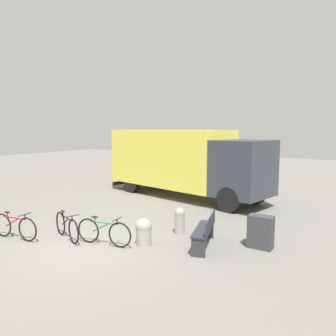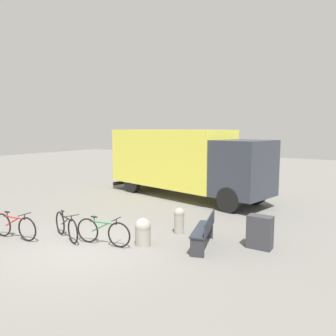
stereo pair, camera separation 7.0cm
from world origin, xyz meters
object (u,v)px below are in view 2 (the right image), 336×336
(bicycle_near, at_px, (14,226))
(park_bench, at_px, (205,230))
(bicycle_middle, at_px, (66,226))
(bicycle_far, at_px, (103,232))
(delivery_truck, at_px, (183,160))
(utility_box, at_px, (260,232))
(bollard_far_bench, at_px, (179,220))
(bollard_near_bench, at_px, (143,231))

(bicycle_near, bearing_deg, park_bench, 18.00)
(bicycle_near, relative_size, bicycle_middle, 1.05)
(park_bench, distance_m, bicycle_far, 2.69)
(delivery_truck, height_order, utility_box, delivery_truck)
(bicycle_near, xyz_separation_m, bollard_far_bench, (3.63, 2.91, 0.06))
(bollard_far_bench, xyz_separation_m, utility_box, (2.37, 0.09, 0.01))
(park_bench, relative_size, bollard_far_bench, 2.08)
(bollard_near_bench, xyz_separation_m, utility_box, (2.66, 1.46, 0.05))
(park_bench, bearing_deg, bicycle_near, 98.62)
(park_bench, xyz_separation_m, bicycle_far, (-2.35, -1.32, -0.11))
(bollard_far_bench, distance_m, utility_box, 2.37)
(utility_box, bearing_deg, bicycle_far, -150.46)
(park_bench, distance_m, bicycle_near, 5.31)
(park_bench, xyz_separation_m, bollard_near_bench, (-1.44, -0.76, -0.09))
(delivery_truck, relative_size, bollard_far_bench, 10.67)
(bicycle_middle, distance_m, bicycle_far, 1.23)
(bollard_near_bench, bearing_deg, bicycle_far, -148.27)
(delivery_truck, height_order, bicycle_middle, delivery_truck)
(bicycle_middle, bearing_deg, bicycle_far, 28.75)
(bicycle_far, bearing_deg, bollard_near_bench, 21.46)
(delivery_truck, height_order, bicycle_near, delivery_truck)
(bicycle_near, relative_size, bollard_near_bench, 2.25)
(park_bench, distance_m, bicycle_middle, 3.87)
(bollard_far_bench, bearing_deg, delivery_truck, 119.09)
(delivery_truck, height_order, bollard_near_bench, delivery_truck)
(bicycle_middle, distance_m, bollard_near_bench, 2.25)
(bicycle_near, xyz_separation_m, bollard_near_bench, (3.34, 1.54, 0.02))
(bicycle_far, bearing_deg, park_bench, 19.04)
(bicycle_middle, distance_m, utility_box, 5.27)
(bicycle_middle, relative_size, bicycle_far, 0.96)
(park_bench, distance_m, bollard_near_bench, 1.63)
(bicycle_middle, bearing_deg, park_bench, 42.70)
(bicycle_near, height_order, bollard_far_bench, bollard_far_bench)
(bicycle_middle, height_order, bollard_near_bench, bicycle_middle)
(delivery_truck, height_order, park_bench, delivery_truck)
(park_bench, xyz_separation_m, bicycle_near, (-4.78, -2.30, -0.11))
(delivery_truck, distance_m, bollard_far_bench, 5.44)
(bicycle_near, xyz_separation_m, bicycle_far, (2.43, 0.98, 0.00))
(park_bench, height_order, bicycle_middle, park_bench)
(bicycle_middle, bearing_deg, utility_box, 44.57)
(bicycle_near, distance_m, bicycle_middle, 1.45)
(park_bench, distance_m, utility_box, 1.41)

